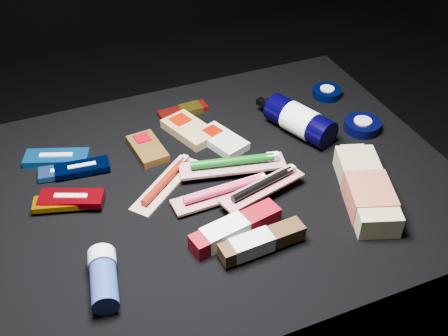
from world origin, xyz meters
name	(u,v)px	position (x,y,z in m)	size (l,w,h in m)	color
ground	(220,298)	(0.00, 0.00, 0.00)	(3.00, 3.00, 0.00)	black
cloth_table	(220,245)	(0.00, 0.00, 0.20)	(0.98, 0.78, 0.40)	black
luna_bar_0	(57,158)	(-0.30, 0.20, 0.41)	(0.15, 0.10, 0.02)	#0C57AA
luna_bar_1	(65,171)	(-0.30, 0.14, 0.41)	(0.11, 0.06, 0.01)	#1E4492
luna_bar_2	(82,168)	(-0.26, 0.14, 0.41)	(0.12, 0.05, 0.01)	black
luna_bar_3	(60,203)	(-0.32, 0.04, 0.41)	(0.11, 0.07, 0.01)	#BC6F00
luna_bar_4	(71,199)	(-0.30, 0.04, 0.42)	(0.13, 0.09, 0.02)	maroon
clif_bar_0	(147,147)	(-0.11, 0.16, 0.41)	(0.07, 0.12, 0.02)	#4C3011
clif_bar_1	(220,139)	(0.05, 0.12, 0.41)	(0.10, 0.13, 0.02)	beige
clif_bar_2	(188,129)	(0.00, 0.19, 0.41)	(0.11, 0.15, 0.02)	tan
power_bar	(186,110)	(0.02, 0.27, 0.41)	(0.12, 0.04, 0.01)	maroon
lotion_bottle	(300,121)	(0.24, 0.09, 0.43)	(0.12, 0.22, 0.07)	black
cream_tin_upper	(327,92)	(0.38, 0.20, 0.41)	(0.07, 0.07, 0.02)	black
cream_tin_lower	(362,125)	(0.38, 0.04, 0.41)	(0.08, 0.08, 0.03)	black
bodywash_bottle	(366,191)	(0.25, -0.17, 0.42)	(0.15, 0.25, 0.05)	tan
deodorant_stick	(103,278)	(-0.29, -0.19, 0.42)	(0.07, 0.12, 0.05)	navy
toothbrush_pack_0	(166,182)	(-0.11, 0.03, 0.41)	(0.18, 0.16, 0.02)	silver
toothbrush_pack_1	(224,192)	(-0.01, -0.05, 0.42)	(0.21, 0.05, 0.02)	beige
toothbrush_pack_2	(234,164)	(0.04, 0.01, 0.42)	(0.23, 0.10, 0.03)	beige
toothbrush_pack_3	(264,186)	(0.06, -0.08, 0.43)	(0.20, 0.09, 0.02)	beige
toothpaste_carton_red	(232,230)	(-0.04, -0.16, 0.42)	(0.19, 0.08, 0.04)	maroon
toothpaste_carton_green	(258,243)	(-0.01, -0.21, 0.42)	(0.17, 0.05, 0.03)	#3C2712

